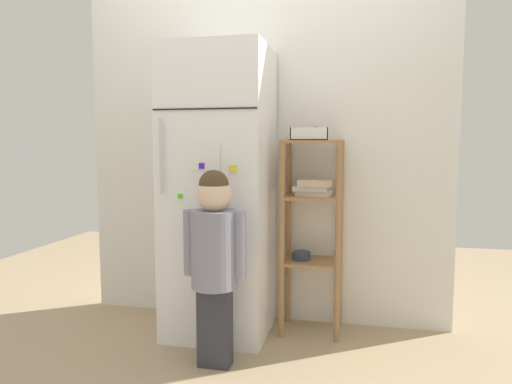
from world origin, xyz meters
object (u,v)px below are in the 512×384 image
Objects in this scene: refrigerator at (219,193)px; child_standing at (214,249)px; pantry_shelf_unit at (312,215)px; fruit_bin at (312,134)px.

refrigerator is 0.53m from child_standing.
child_standing is at bearing -127.58° from pantry_shelf_unit.
fruit_bin is (0.45, 0.59, 0.61)m from child_standing.
pantry_shelf_unit is at bearing 52.42° from child_standing.
refrigerator is at bearing 103.56° from child_standing.
fruit_bin is at bearing 52.72° from child_standing.
refrigerator is at bearing -166.97° from fruit_bin.
child_standing is 0.96m from fruit_bin.
pantry_shelf_unit reaches higher than child_standing.
fruit_bin is at bearing 13.03° from refrigerator.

